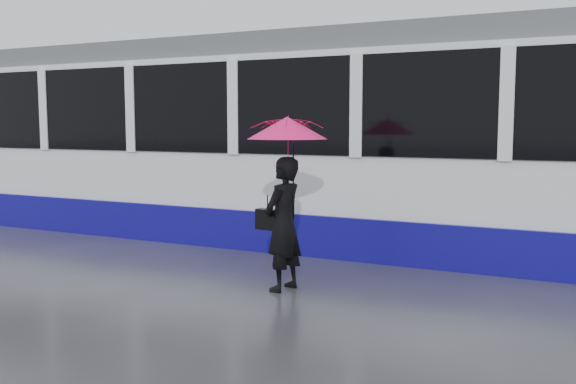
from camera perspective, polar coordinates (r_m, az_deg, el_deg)
The scene contains 6 objects.
ground at distance 8.72m, azimuth -5.59°, elevation -6.87°, with size 90.00×90.00×0.00m, color #2D2D32.
rails at distance 10.87m, azimuth 1.45°, elevation -4.20°, with size 34.00×1.51×0.02m.
tram at distance 10.76m, azimuth 0.86°, elevation 4.42°, with size 26.00×2.56×3.35m.
woman at distance 7.48m, azimuth -0.42°, elevation -2.86°, with size 0.57×0.38×1.57m, color black.
umbrella at distance 7.37m, azimuth -0.08°, elevation 4.33°, with size 1.05×1.05×1.06m.
handbag at distance 7.60m, azimuth -1.83°, elevation -2.44°, with size 0.30×0.16×0.42m.
Camera 1 is at (4.54, -7.19, 1.95)m, focal length 40.00 mm.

